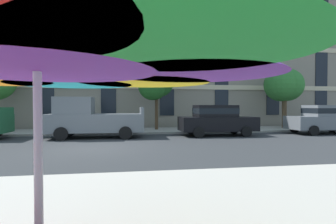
# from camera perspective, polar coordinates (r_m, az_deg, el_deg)

# --- Properties ---
(ground_plane) EXTENTS (120.00, 120.00, 0.00)m
(ground_plane) POSITION_cam_1_polar(r_m,az_deg,el_deg) (11.19, -15.88, -7.62)
(ground_plane) COLOR #2D3033
(sidewalk_far) EXTENTS (56.00, 3.60, 0.12)m
(sidewalk_far) POSITION_cam_1_polar(r_m,az_deg,el_deg) (17.90, -13.18, -4.07)
(sidewalk_far) COLOR #9E998E
(sidewalk_far) RESTS_ON ground
(apartment_building) EXTENTS (39.37, 12.08, 12.80)m
(apartment_building) POSITION_cam_1_polar(r_m,az_deg,el_deg) (26.41, -11.86, 11.47)
(apartment_building) COLOR gray
(apartment_building) RESTS_ON ground
(pickup_gray) EXTENTS (5.10, 2.12, 2.20)m
(pickup_gray) POSITION_cam_1_polar(r_m,az_deg,el_deg) (14.81, -16.24, -1.45)
(pickup_gray) COLOR slate
(pickup_gray) RESTS_ON ground
(sedan_black) EXTENTS (4.40, 1.98, 1.78)m
(sedan_black) POSITION_cam_1_polar(r_m,az_deg,el_deg) (15.56, 10.48, -1.58)
(sedan_black) COLOR black
(sedan_black) RESTS_ON ground
(sedan_gray) EXTENTS (4.40, 1.98, 1.78)m
(sedan_gray) POSITION_cam_1_polar(r_m,az_deg,el_deg) (19.04, 30.74, -1.22)
(sedan_gray) COLOR slate
(sedan_gray) RESTS_ON ground
(street_tree_middle) EXTENTS (2.52, 2.40, 4.57)m
(street_tree_middle) POSITION_cam_1_polar(r_m,az_deg,el_deg) (18.20, -2.85, 6.07)
(street_tree_middle) COLOR #4C3823
(street_tree_middle) RESTS_ON ground
(street_tree_right) EXTENTS (2.88, 2.47, 4.53)m
(street_tree_right) POSITION_cam_1_polar(r_m,az_deg,el_deg) (21.23, 23.87, 5.30)
(street_tree_right) COLOR brown
(street_tree_right) RESTS_ON ground
(patio_umbrella) EXTENTS (3.62, 3.62, 2.43)m
(patio_umbrella) POSITION_cam_1_polar(r_m,az_deg,el_deg) (2.11, -26.49, 13.23)
(patio_umbrella) COLOR silver
(patio_umbrella) RESTS_ON ground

